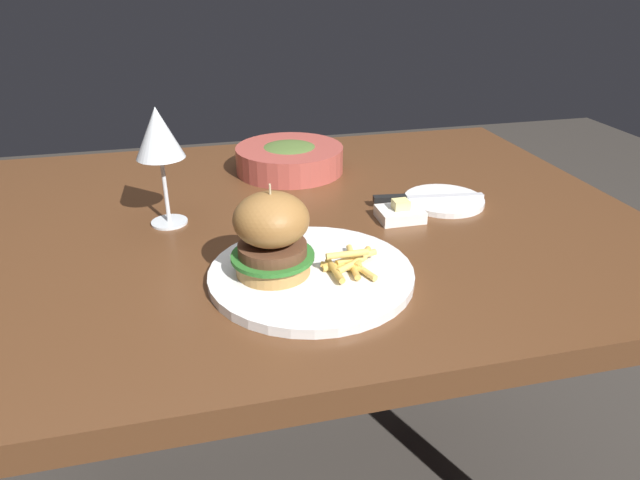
{
  "coord_description": "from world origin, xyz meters",
  "views": [
    {
      "loc": [
        -0.16,
        -0.9,
        1.14
      ],
      "look_at": [
        0.01,
        -0.19,
        0.78
      ],
      "focal_mm": 32.0,
      "sensor_mm": 36.0,
      "label": 1
    }
  ],
  "objects_px": {
    "wine_glass": "(158,136)",
    "soup_bowl": "(290,158)",
    "bread_plate": "(444,200)",
    "main_plate": "(311,274)",
    "table_knife": "(418,197)",
    "butter_dish": "(400,213)",
    "burger_sandwich": "(272,234)"
  },
  "relations": [
    {
      "from": "wine_glass",
      "to": "soup_bowl",
      "type": "bearing_deg",
      "value": 40.46
    },
    {
      "from": "wine_glass",
      "to": "burger_sandwich",
      "type": "bearing_deg",
      "value": -58.87
    },
    {
      "from": "main_plate",
      "to": "wine_glass",
      "type": "relative_size",
      "value": 1.45
    },
    {
      "from": "butter_dish",
      "to": "burger_sandwich",
      "type": "bearing_deg",
      "value": -147.88
    },
    {
      "from": "main_plate",
      "to": "wine_glass",
      "type": "height_order",
      "value": "wine_glass"
    },
    {
      "from": "main_plate",
      "to": "soup_bowl",
      "type": "xyz_separation_m",
      "value": [
        0.06,
        0.45,
        0.02
      ]
    },
    {
      "from": "table_knife",
      "to": "butter_dish",
      "type": "bearing_deg",
      "value": -134.5
    },
    {
      "from": "burger_sandwich",
      "to": "wine_glass",
      "type": "xyz_separation_m",
      "value": [
        -0.14,
        0.23,
        0.08
      ]
    },
    {
      "from": "bread_plate",
      "to": "butter_dish",
      "type": "bearing_deg",
      "value": -154.32
    },
    {
      "from": "wine_glass",
      "to": "bread_plate",
      "type": "bearing_deg",
      "value": -3.19
    },
    {
      "from": "wine_glass",
      "to": "bread_plate",
      "type": "height_order",
      "value": "wine_glass"
    },
    {
      "from": "bread_plate",
      "to": "soup_bowl",
      "type": "distance_m",
      "value": 0.34
    },
    {
      "from": "main_plate",
      "to": "soup_bowl",
      "type": "bearing_deg",
      "value": 82.82
    },
    {
      "from": "burger_sandwich",
      "to": "bread_plate",
      "type": "bearing_deg",
      "value": 30.27
    },
    {
      "from": "wine_glass",
      "to": "butter_dish",
      "type": "height_order",
      "value": "wine_glass"
    },
    {
      "from": "main_plate",
      "to": "wine_glass",
      "type": "bearing_deg",
      "value": 128.75
    },
    {
      "from": "table_knife",
      "to": "butter_dish",
      "type": "height_order",
      "value": "butter_dish"
    },
    {
      "from": "bread_plate",
      "to": "table_knife",
      "type": "height_order",
      "value": "table_knife"
    },
    {
      "from": "wine_glass",
      "to": "soup_bowl",
      "type": "xyz_separation_m",
      "value": [
        0.25,
        0.21,
        -0.12
      ]
    },
    {
      "from": "wine_glass",
      "to": "soup_bowl",
      "type": "relative_size",
      "value": 0.89
    },
    {
      "from": "table_knife",
      "to": "butter_dish",
      "type": "distance_m",
      "value": 0.08
    },
    {
      "from": "main_plate",
      "to": "bread_plate",
      "type": "distance_m",
      "value": 0.37
    },
    {
      "from": "soup_bowl",
      "to": "wine_glass",
      "type": "bearing_deg",
      "value": -139.54
    },
    {
      "from": "table_knife",
      "to": "soup_bowl",
      "type": "relative_size",
      "value": 0.92
    },
    {
      "from": "main_plate",
      "to": "table_knife",
      "type": "height_order",
      "value": "table_knife"
    },
    {
      "from": "bread_plate",
      "to": "main_plate",
      "type": "bearing_deg",
      "value": -144.61
    },
    {
      "from": "wine_glass",
      "to": "table_knife",
      "type": "xyz_separation_m",
      "value": [
        0.44,
        -0.02,
        -0.14
      ]
    },
    {
      "from": "burger_sandwich",
      "to": "table_knife",
      "type": "height_order",
      "value": "burger_sandwich"
    },
    {
      "from": "burger_sandwich",
      "to": "bread_plate",
      "type": "xyz_separation_m",
      "value": [
        0.35,
        0.21,
        -0.07
      ]
    },
    {
      "from": "burger_sandwich",
      "to": "butter_dish",
      "type": "distance_m",
      "value": 0.3
    },
    {
      "from": "butter_dish",
      "to": "soup_bowl",
      "type": "height_order",
      "value": "soup_bowl"
    },
    {
      "from": "wine_glass",
      "to": "bread_plate",
      "type": "xyz_separation_m",
      "value": [
        0.49,
        -0.03,
        -0.15
      ]
    }
  ]
}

